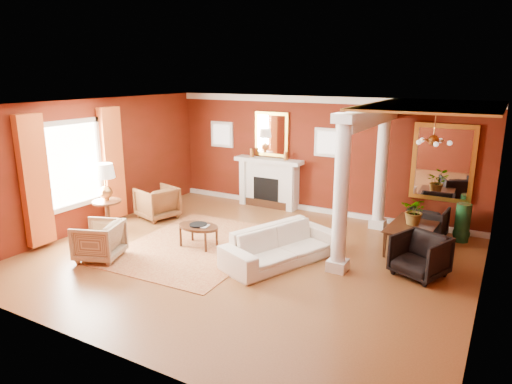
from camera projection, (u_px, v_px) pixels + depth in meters
The scene contains 27 objects.
ground at pixel (248, 258), 8.76m from camera, with size 8.00×8.00×0.00m, color brown.
room_shell at pixel (247, 154), 8.25m from camera, with size 8.04×7.04×2.92m.
fireplace at pixel (269, 183), 12.01m from camera, with size 1.85×0.42×1.29m.
overmantel_mirror at pixel (272, 134), 11.81m from camera, with size 0.95×0.07×1.15m.
flank_window_left at pixel (222, 134), 12.58m from camera, with size 0.70×0.07×0.70m.
flank_window_right at pixel (328, 143), 11.10m from camera, with size 0.70×0.07×0.70m.
left_window at pixel (76, 170), 9.75m from camera, with size 0.21×2.55×2.60m.
column_front at pixel (341, 194), 7.84m from camera, with size 0.36×0.36×2.80m.
column_back at pixel (382, 167), 10.12m from camera, with size 0.36×0.36×2.80m.
header_beam at pixel (371, 116), 8.89m from camera, with size 0.30×3.20×0.32m, color silver.
amber_ceiling at pixel (433, 106), 8.15m from camera, with size 2.30×3.40×0.04m, color gold.
dining_mirror at pixel (443, 163), 9.90m from camera, with size 1.30×0.07×1.70m.
chandelier at pixel (433, 140), 8.33m from camera, with size 0.60×0.62×0.75m.
crown_trim at pixel (320, 100), 10.96m from camera, with size 8.00×0.08×0.16m, color silver.
base_trim at pixel (316, 209), 11.66m from camera, with size 8.00×0.08×0.12m, color silver.
rug at pixel (197, 245), 9.37m from camera, with size 2.65×3.54×0.01m, color maroon.
sofa at pixel (281, 240), 8.46m from camera, with size 2.29×0.67×0.89m, color white.
armchair_leopard at pixel (157, 201), 11.06m from camera, with size 0.84×0.78×0.86m, color black.
armchair_stripe at pixel (99, 239), 8.62m from camera, with size 0.78×0.73×0.81m, color tan.
coffee_table at pixel (198, 228), 9.23m from camera, with size 0.89×0.89×0.45m.
coffee_book at pixel (200, 220), 9.15m from camera, with size 0.18×0.02×0.24m, color black.
side_table at pixel (105, 186), 9.93m from camera, with size 0.62×0.62×1.55m.
dining_table at pixel (414, 230), 9.05m from camera, with size 1.50×0.53×0.84m, color black.
dining_chair_near at pixel (420, 254), 7.89m from camera, with size 0.79×0.74×0.82m, color black.
dining_chair_far at pixel (428, 221), 9.71m from camera, with size 0.74×0.70×0.77m, color black.
green_urn at pixel (462, 226), 9.56m from camera, with size 0.34×0.34×0.83m.
potted_plant at pixel (416, 199), 8.91m from camera, with size 0.51×0.57×0.44m, color #26591E.
Camera 1 is at (4.15, -7.02, 3.44)m, focal length 32.00 mm.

